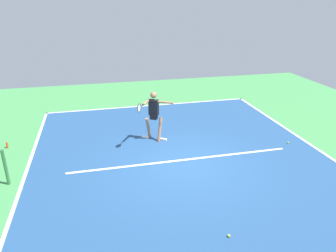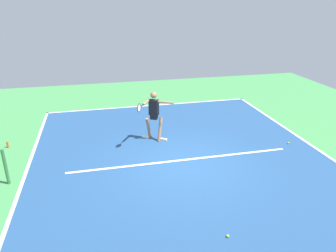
% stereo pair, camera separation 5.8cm
% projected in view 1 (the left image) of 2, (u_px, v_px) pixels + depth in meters
% --- Properties ---
extents(ground_plane, '(21.62, 21.62, 0.00)m').
position_uv_depth(ground_plane, '(184.00, 163.00, 9.97)').
color(ground_plane, '#428E4C').
extents(court_surface, '(9.63, 11.96, 0.00)m').
position_uv_depth(court_surface, '(184.00, 163.00, 9.97)').
color(court_surface, navy).
rests_on(court_surface, ground_plane).
extents(court_line_baseline_near, '(9.63, 0.10, 0.01)m').
position_uv_depth(court_line_baseline_near, '(150.00, 105.00, 15.31)').
color(court_line_baseline_near, white).
rests_on(court_line_baseline_near, ground_plane).
extents(court_line_sideline_left, '(0.10, 11.96, 0.01)m').
position_uv_depth(court_line_sideline_left, '(316.00, 148.00, 11.00)').
color(court_line_sideline_left, white).
rests_on(court_line_sideline_left, ground_plane).
extents(court_line_sideline_right, '(0.10, 11.96, 0.01)m').
position_uv_depth(court_line_sideline_right, '(23.00, 182.00, 8.95)').
color(court_line_sideline_right, white).
rests_on(court_line_sideline_right, ground_plane).
extents(court_line_service, '(7.22, 0.10, 0.01)m').
position_uv_depth(court_line_service, '(182.00, 160.00, 10.17)').
color(court_line_service, white).
rests_on(court_line_service, ground_plane).
extents(court_line_centre_mark, '(0.10, 0.30, 0.01)m').
position_uv_depth(court_line_centre_mark, '(151.00, 107.00, 15.13)').
color(court_line_centre_mark, white).
rests_on(court_line_centre_mark, ground_plane).
extents(net_post, '(0.09, 0.09, 1.07)m').
position_uv_depth(net_post, '(6.00, 167.00, 8.67)').
color(net_post, '#38753D').
rests_on(net_post, ground_plane).
extents(tennis_player, '(1.35, 1.13, 1.82)m').
position_uv_depth(tennis_player, '(154.00, 113.00, 11.26)').
color(tennis_player, '#9E7051').
rests_on(tennis_player, ground_plane).
extents(tennis_ball_by_sideline, '(0.07, 0.07, 0.07)m').
position_uv_depth(tennis_ball_by_sideline, '(288.00, 143.00, 11.33)').
color(tennis_ball_by_sideline, '#CCE033').
rests_on(tennis_ball_by_sideline, ground_plane).
extents(tennis_ball_far_corner, '(0.07, 0.07, 0.07)m').
position_uv_depth(tennis_ball_far_corner, '(229.00, 236.00, 6.90)').
color(tennis_ball_far_corner, '#C6E53D').
rests_on(tennis_ball_far_corner, ground_plane).
extents(water_bottle, '(0.07, 0.07, 0.22)m').
position_uv_depth(water_bottle, '(7.00, 145.00, 10.96)').
color(water_bottle, '#D84C1E').
rests_on(water_bottle, ground_plane).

